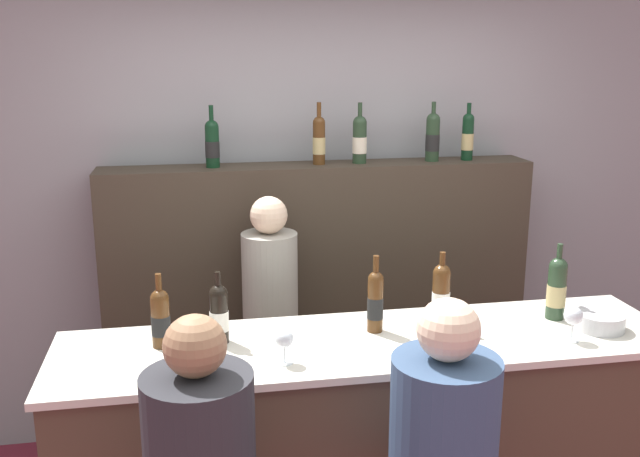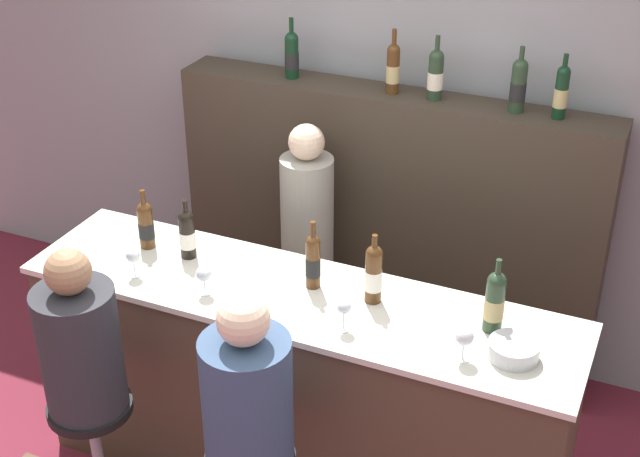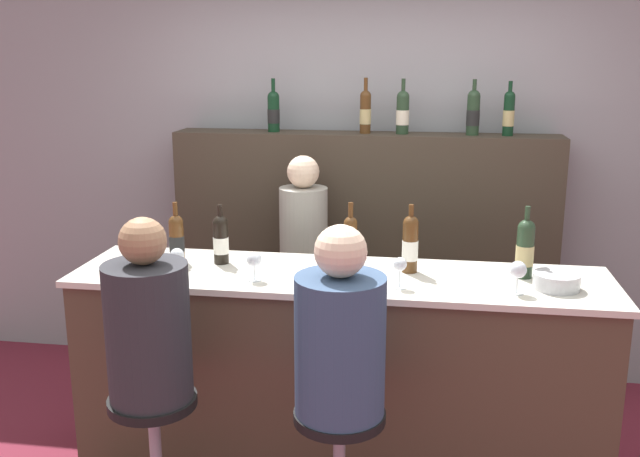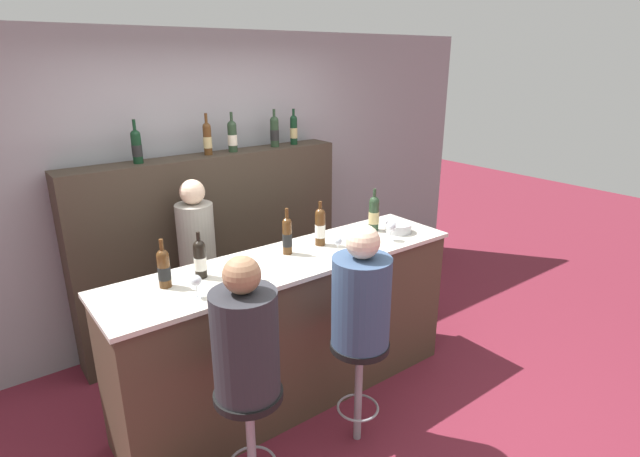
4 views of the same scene
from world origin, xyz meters
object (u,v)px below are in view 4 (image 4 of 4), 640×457
at_px(wine_bottle_counter_1, 200,259).
at_px(wine_bottle_backbar_3, 275,131).
at_px(wine_bottle_counter_3, 320,226).
at_px(wine_bottle_counter_0, 164,268).
at_px(guest_seated_right, 361,295).
at_px(wine_bottle_backbar_1, 207,138).
at_px(guest_seated_left, 245,338).
at_px(wine_glass_0, 196,282).
at_px(bar_stool_left, 250,416).
at_px(wine_glass_2, 338,242).
at_px(metal_bowl, 398,228).
at_px(bar_stool_right, 359,365).
at_px(wine_bottle_backbar_0, 137,146).
at_px(wine_bottle_counter_4, 374,213).
at_px(wine_bottle_backbar_4, 294,129).
at_px(wine_glass_1, 253,267).
at_px(wine_bottle_backbar_2, 232,136).
at_px(wine_glass_3, 391,227).
at_px(wine_bottle_counter_2, 287,235).
at_px(bartender, 200,281).

xyz_separation_m(wine_bottle_counter_1, wine_bottle_backbar_3, (1.24, 1.08, 0.55)).
xyz_separation_m(wine_bottle_counter_1, wine_bottle_counter_3, (0.92, -0.00, 0.02)).
xyz_separation_m(wine_bottle_counter_0, guest_seated_right, (0.91, -0.72, -0.17)).
height_order(wine_bottle_backbar_1, guest_seated_left, wine_bottle_backbar_1).
relative_size(wine_glass_0, bar_stool_left, 0.19).
distance_m(wine_bottle_counter_1, guest_seated_right, 1.00).
relative_size(wine_bottle_backbar_1, guest_seated_right, 0.44).
bearing_deg(wine_bottle_counter_1, wine_glass_2, -15.27).
bearing_deg(metal_bowl, bar_stool_right, -147.51).
height_order(wine_bottle_counter_3, wine_bottle_backbar_0, wine_bottle_backbar_0).
xyz_separation_m(wine_bottle_counter_4, wine_bottle_backbar_4, (-0.00, 1.08, 0.53)).
relative_size(wine_bottle_counter_4, guest_seated_right, 0.44).
bearing_deg(bar_stool_right, wine_bottle_counter_0, 141.90).
xyz_separation_m(wine_bottle_backbar_3, wine_bottle_backbar_4, (0.20, 0.00, -0.00)).
bearing_deg(wine_glass_1, wine_glass_0, 180.00).
bearing_deg(wine_bottle_counter_4, wine_bottle_counter_1, 180.00).
bearing_deg(wine_bottle_counter_1, bar_stool_left, -97.62).
distance_m(wine_bottle_counter_1, wine_bottle_backbar_0, 1.21).
xyz_separation_m(wine_bottle_backbar_0, wine_glass_0, (-0.17, -1.32, -0.56)).
xyz_separation_m(wine_bottle_backbar_0, wine_bottle_backbar_1, (0.56, -0.00, 0.01)).
xyz_separation_m(wine_bottle_counter_0, wine_bottle_backbar_2, (1.05, 1.08, 0.54)).
height_order(wine_glass_0, wine_glass_3, wine_glass_3).
bearing_deg(metal_bowl, wine_bottle_counter_2, 170.84).
xyz_separation_m(wine_bottle_backbar_4, wine_glass_3, (-0.05, -1.32, -0.56)).
bearing_deg(wine_bottle_backbar_4, wine_bottle_backbar_1, 180.00).
bearing_deg(guest_seated_left, wine_bottle_backbar_3, 53.35).
height_order(wine_bottle_counter_1, metal_bowl, wine_bottle_counter_1).
height_order(wine_bottle_counter_0, bartender, bartender).
distance_m(wine_glass_3, bar_stool_left, 1.68).
relative_size(wine_bottle_counter_0, guest_seated_right, 0.39).
relative_size(wine_bottle_backbar_2, wine_glass_2, 2.35).
bearing_deg(wine_bottle_backbar_1, bar_stool_right, -87.17).
relative_size(bar_stool_left, guest_seated_left, 0.95).
bearing_deg(wine_bottle_backbar_1, guest_seated_left, -111.06).
bearing_deg(wine_bottle_counter_4, guest_seated_left, -155.15).
height_order(wine_glass_2, guest_seated_right, guest_seated_right).
xyz_separation_m(metal_bowl, bartender, (-1.29, 0.87, -0.41)).
xyz_separation_m(guest_seated_left, bartender, (0.38, 1.43, -0.33)).
bearing_deg(wine_glass_1, wine_bottle_counter_2, 30.50).
height_order(wine_bottle_counter_0, wine_bottle_backbar_1, wine_bottle_backbar_1).
xyz_separation_m(wine_bottle_counter_2, wine_bottle_backbar_2, (0.19, 1.08, 0.53)).
relative_size(wine_bottle_counter_4, wine_bottle_backbar_3, 1.03).
bearing_deg(wine_glass_3, wine_bottle_counter_3, 152.66).
height_order(wine_bottle_backbar_3, wine_bottle_backbar_4, wine_bottle_backbar_3).
bearing_deg(wine_bottle_counter_0, guest_seated_left, -79.59).
distance_m(wine_glass_1, wine_glass_3, 1.16).
distance_m(wine_bottle_counter_0, wine_glass_2, 1.14).
height_order(wine_glass_1, guest_seated_left, guest_seated_left).
bearing_deg(wine_bottle_backbar_2, wine_bottle_counter_1, -127.37).
xyz_separation_m(wine_glass_3, metal_bowl, (0.18, 0.09, -0.07)).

